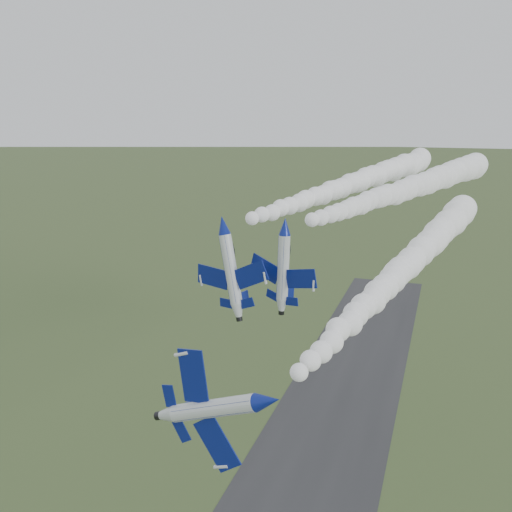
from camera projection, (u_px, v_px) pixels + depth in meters
The scene contains 7 objects.
runway at pixel (295, 511), 87.83m from camera, with size 24.00×260.00×0.04m, color #2C2C2E.
jet_lead at pixel (267, 402), 48.99m from camera, with size 5.87×14.47×11.16m.
smoke_trail_jet_lead at pixel (411, 262), 84.35m from camera, with size 5.61×79.01×5.61m, color white, non-canonical shape.
jet_pair_left at pixel (223, 225), 68.90m from camera, with size 10.93×12.94×3.75m.
smoke_trail_jet_pair_left at pixel (358, 182), 98.48m from camera, with size 4.70×68.51×4.70m, color white, non-canonical shape.
jet_pair_right at pixel (284, 226), 66.60m from camera, with size 10.03×11.47×2.98m.
smoke_trail_jet_pair_right at pixel (410, 188), 87.61m from camera, with size 4.51×53.96×4.51m, color white, non-canonical shape.
Camera 1 is at (18.55, -43.40, 59.75)m, focal length 40.00 mm.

